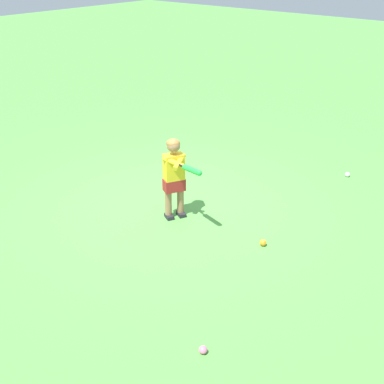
{
  "coord_description": "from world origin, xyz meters",
  "views": [
    {
      "loc": [
        4.61,
        4.22,
        3.26
      ],
      "look_at": [
        0.21,
        0.53,
        0.45
      ],
      "focal_mm": 47.82,
      "sensor_mm": 36.0,
      "label": 1
    }
  ],
  "objects": [
    {
      "name": "play_ball_center_lawn",
      "position": [
        -2.46,
        1.44,
        0.04
      ],
      "size": [
        0.08,
        0.08,
        0.08
      ],
      "primitive_type": "sphere",
      "color": "white",
      "rests_on": "ground"
    },
    {
      "name": "play_ball_far_left",
      "position": [
        0.08,
        1.53,
        0.04
      ],
      "size": [
        0.08,
        0.08,
        0.08
      ],
      "primitive_type": "sphere",
      "color": "orange",
      "rests_on": "ground"
    },
    {
      "name": "ground_plane",
      "position": [
        0.0,
        0.0,
        0.0
      ],
      "size": [
        40.0,
        40.0,
        0.0
      ],
      "primitive_type": "plane",
      "color": "#519942"
    },
    {
      "name": "play_ball_far_right",
      "position": [
        1.93,
        2.1,
        0.04
      ],
      "size": [
        0.08,
        0.08,
        0.08
      ],
      "primitive_type": "sphere",
      "color": "pink",
      "rests_on": "ground"
    },
    {
      "name": "child_batter",
      "position": [
        0.22,
        0.26,
        0.65
      ],
      "size": [
        0.41,
        0.76,
        1.08
      ],
      "color": "#232328",
      "rests_on": "ground"
    }
  ]
}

